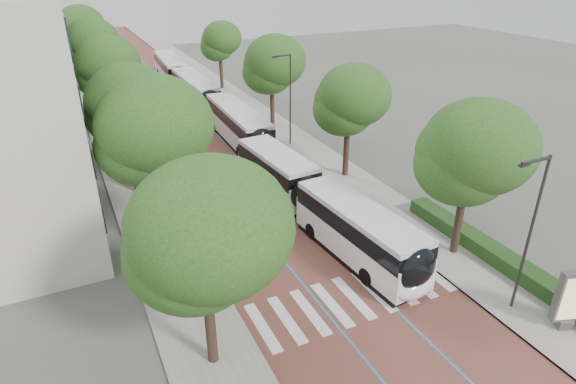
{
  "coord_description": "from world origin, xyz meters",
  "views": [
    {
      "loc": [
        -11.2,
        -15.11,
        15.7
      ],
      "look_at": [
        0.34,
        8.98,
        2.4
      ],
      "focal_mm": 30.0,
      "sensor_mm": 36.0,
      "label": 1
    }
  ],
  "objects": [
    {
      "name": "bus_queued_0",
      "position": [
        2.81,
        24.27,
        1.62
      ],
      "size": [
        2.84,
        12.46,
        3.2
      ],
      "rotation": [
        0.0,
        0.0,
        -0.03
      ],
      "color": "white",
      "rests_on": "ground"
    },
    {
      "name": "streetlight_far",
      "position": [
        6.62,
        22.0,
        4.82
      ],
      "size": [
        1.82,
        0.2,
        8.0
      ],
      "color": "#2E2E30",
      "rests_on": "sidewalk_right"
    },
    {
      "name": "trees_right",
      "position": [
        7.7,
        19.43,
        5.85
      ],
      "size": [
        5.99,
        47.41,
        8.57
      ],
      "color": "black",
      "rests_on": "ground"
    },
    {
      "name": "trees_left",
      "position": [
        -7.5,
        23.43,
        6.69
      ],
      "size": [
        6.28,
        61.13,
        9.84
      ],
      "color": "black",
      "rests_on": "ground"
    },
    {
      "name": "lane_line_left",
      "position": [
        -1.6,
        40.0,
        0.02
      ],
      "size": [
        0.12,
        126.0,
        0.01
      ],
      "primitive_type": "cube",
      "color": "teal",
      "rests_on": "road"
    },
    {
      "name": "bus_queued_1",
      "position": [
        2.61,
        37.72,
        1.62
      ],
      "size": [
        2.67,
        12.43,
        3.2
      ],
      "rotation": [
        0.0,
        0.0,
        -0.01
      ],
      "color": "white",
      "rests_on": "ground"
    },
    {
      "name": "ground",
      "position": [
        0.0,
        0.0,
        0.0
      ],
      "size": [
        160.0,
        160.0,
        0.0
      ],
      "primitive_type": "plane",
      "color": "#51544C",
      "rests_on": "ground"
    },
    {
      "name": "hedge",
      "position": [
        9.1,
        0.0,
        0.52
      ],
      "size": [
        1.2,
        14.0,
        0.8
      ],
      "primitive_type": "cube",
      "color": "#193B14",
      "rests_on": "sidewalk_right"
    },
    {
      "name": "zebra_crossing",
      "position": [
        0.2,
        1.0,
        0.03
      ],
      "size": [
        10.55,
        3.6,
        0.01
      ],
      "color": "silver",
      "rests_on": "ground"
    },
    {
      "name": "streetlight_near",
      "position": [
        6.62,
        -3.0,
        4.82
      ],
      "size": [
        1.82,
        0.2,
        8.0
      ],
      "color": "#2E2E30",
      "rests_on": "sidewalk_right"
    },
    {
      "name": "sidewalk_left",
      "position": [
        -7.5,
        40.0,
        0.06
      ],
      "size": [
        4.0,
        140.0,
        0.12
      ],
      "primitive_type": "cube",
      "color": "gray",
      "rests_on": "ground"
    },
    {
      "name": "lead_bus",
      "position": [
        2.06,
        7.83,
        1.63
      ],
      "size": [
        3.92,
        18.53,
        3.2
      ],
      "rotation": [
        0.0,
        0.0,
        0.08
      ],
      "color": "black",
      "rests_on": "ground"
    },
    {
      "name": "kerb_right",
      "position": [
        5.6,
        40.0,
        0.06
      ],
      "size": [
        0.2,
        140.0,
        0.14
      ],
      "primitive_type": "cube",
      "color": "gray",
      "rests_on": "ground"
    },
    {
      "name": "lamp_post_left",
      "position": [
        -6.1,
        8.0,
        4.12
      ],
      "size": [
        0.14,
        0.14,
        8.0
      ],
      "primitive_type": "cylinder",
      "color": "#2E2E30",
      "rests_on": "sidewalk_left"
    },
    {
      "name": "lane_line_right",
      "position": [
        1.6,
        40.0,
        0.02
      ],
      "size": [
        0.12,
        126.0,
        0.01
      ],
      "primitive_type": "cube",
      "color": "teal",
      "rests_on": "road"
    },
    {
      "name": "road",
      "position": [
        0.0,
        40.0,
        0.01
      ],
      "size": [
        11.0,
        140.0,
        0.02
      ],
      "primitive_type": "cube",
      "color": "brown",
      "rests_on": "ground"
    },
    {
      "name": "sidewalk_right",
      "position": [
        7.5,
        40.0,
        0.06
      ],
      "size": [
        4.0,
        140.0,
        0.12
      ],
      "primitive_type": "cube",
      "color": "gray",
      "rests_on": "ground"
    },
    {
      "name": "kerb_left",
      "position": [
        -5.6,
        40.0,
        0.06
      ],
      "size": [
        0.2,
        140.0,
        0.14
      ],
      "primitive_type": "cube",
      "color": "gray",
      "rests_on": "ground"
    },
    {
      "name": "bus_queued_2",
      "position": [
        2.78,
        50.39,
        1.62
      ],
      "size": [
        3.18,
        12.51,
        3.2
      ],
      "rotation": [
        0.0,
        0.0,
        -0.05
      ],
      "color": "white",
      "rests_on": "ground"
    },
    {
      "name": "ad_panel",
      "position": [
        7.76,
        -5.08,
        1.73
      ],
      "size": [
        1.53,
        0.86,
        3.07
      ],
      "rotation": [
        0.0,
        0.0,
        -0.33
      ],
      "color": "#59595B",
      "rests_on": "sidewalk_right"
    }
  ]
}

